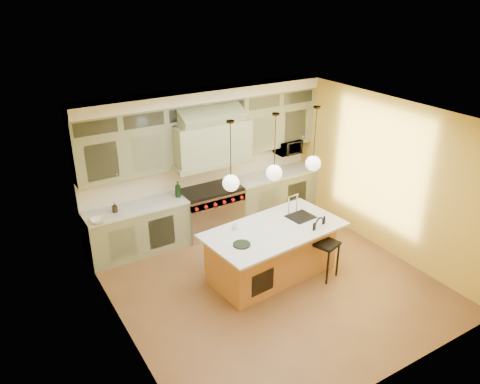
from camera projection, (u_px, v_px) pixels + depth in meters
floor at (271, 283)px, 8.00m from camera, size 5.00×5.00×0.00m
ceiling at (277, 118)px, 6.80m from camera, size 5.00×5.00×0.00m
wall_back at (202, 160)px, 9.34m from camera, size 5.00×0.00×5.00m
wall_front at (397, 288)px, 5.45m from camera, size 5.00×0.00×5.00m
wall_left at (120, 250)px, 6.22m from camera, size 0.00×5.00×5.00m
wall_right at (385, 176)px, 8.58m from camera, size 0.00×5.00×5.00m
back_cabinetry at (208, 165)px, 9.14m from camera, size 5.00×0.77×2.90m
range at (211, 210)px, 9.47m from camera, size 1.20×0.74×0.96m
kitchen_island at (272, 250)px, 8.07m from camera, size 2.48×1.48×1.35m
counter_stool at (324, 245)px, 7.95m from camera, size 0.48×0.48×1.10m
microwave at (288, 147)px, 10.07m from camera, size 0.54×0.37×0.30m
oil_bottle_a at (178, 189)px, 8.89m from camera, size 0.13×0.13×0.32m
oil_bottle_b at (115, 207)px, 8.33m from camera, size 0.09×0.09×0.18m
fruit_bowl at (98, 221)px, 8.01m from camera, size 0.27×0.27×0.06m
cup at (235, 227)px, 7.81m from camera, size 0.12×0.12×0.10m
pendant_left at (231, 181)px, 7.08m from camera, size 0.26×0.26×1.11m
pendant_center at (274, 171)px, 7.46m from camera, size 0.26×0.26×1.11m
pendant_right at (313, 162)px, 7.84m from camera, size 0.26×0.26×1.11m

